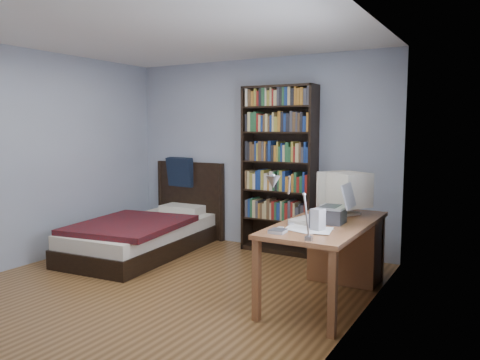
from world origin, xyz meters
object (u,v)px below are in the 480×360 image
(desk, at_px, (341,244))
(bed, at_px, (148,232))
(crt_monitor, at_px, (347,190))
(desk_lamp, at_px, (279,189))
(speaker, at_px, (318,220))
(bookshelf, at_px, (279,170))
(laptop, at_px, (335,212))
(keyboard, at_px, (312,219))
(soda_can, at_px, (324,212))

(desk, height_order, bed, bed)
(crt_monitor, distance_m, desk_lamp, 1.57)
(speaker, bearing_deg, crt_monitor, 109.64)
(crt_monitor, height_order, bookshelf, bookshelf)
(desk, distance_m, desk_lamp, 1.71)
(bookshelf, xyz_separation_m, bed, (-1.48, -0.81, -0.81))
(crt_monitor, height_order, laptop, crt_monitor)
(desk, relative_size, bookshelf, 0.77)
(desk, xyz_separation_m, laptop, (0.08, -0.48, 0.42))
(desk_lamp, height_order, bed, desk_lamp)
(laptop, xyz_separation_m, speaker, (-0.02, -0.37, -0.01))
(crt_monitor, relative_size, keyboard, 1.05)
(laptop, height_order, desk_lamp, desk_lamp)
(keyboard, bearing_deg, laptop, 10.33)
(bookshelf, bearing_deg, speaker, -55.67)
(desk_lamp, xyz_separation_m, soda_can, (-0.11, 1.25, -0.37))
(soda_can, bearing_deg, crt_monitor, 67.58)
(desk, relative_size, speaker, 8.70)
(laptop, xyz_separation_m, keyboard, (-0.22, 0.00, -0.09))
(laptop, bearing_deg, crt_monitor, 95.35)
(desk, xyz_separation_m, bookshelf, (-1.10, 0.85, 0.65))
(crt_monitor, distance_m, soda_can, 0.38)
(keyboard, distance_m, bed, 2.55)
(crt_monitor, bearing_deg, bookshelf, 144.08)
(bed, bearing_deg, bookshelf, 28.74)
(keyboard, relative_size, soda_can, 3.96)
(crt_monitor, bearing_deg, speaker, -88.42)
(speaker, xyz_separation_m, soda_can, (-0.15, 0.56, -0.03))
(desk, xyz_separation_m, crt_monitor, (0.03, 0.03, 0.55))
(desk_lamp, height_order, bookshelf, bookshelf)
(desk, height_order, laptop, laptop)
(laptop, relative_size, speaker, 1.98)
(desk, height_order, soda_can, soda_can)
(keyboard, bearing_deg, desk_lamp, -70.91)
(keyboard, height_order, bookshelf, bookshelf)
(keyboard, xyz_separation_m, speaker, (0.20, -0.37, 0.08))
(laptop, height_order, keyboard, laptop)
(desk_lamp, bearing_deg, keyboard, 98.43)
(desk, height_order, keyboard, keyboard)
(keyboard, bearing_deg, bed, 178.71)
(desk, xyz_separation_m, speaker, (0.06, -0.85, 0.41))
(bed, bearing_deg, keyboard, -11.95)
(laptop, distance_m, speaker, 0.37)
(laptop, relative_size, bookshelf, 0.18)
(speaker, relative_size, soda_can, 1.51)
(laptop, bearing_deg, soda_can, 131.59)
(soda_can, relative_size, bookshelf, 0.06)
(desk_lamp, bearing_deg, laptop, 86.50)
(crt_monitor, xyz_separation_m, desk_lamp, (-0.02, -1.56, 0.19))
(keyboard, relative_size, speaker, 2.63)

